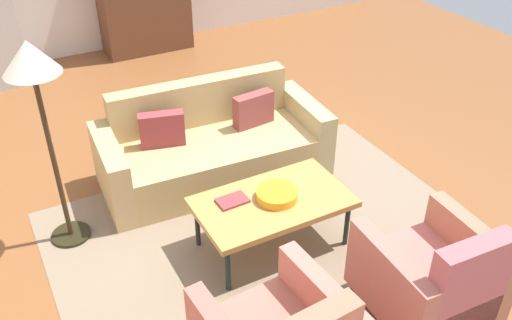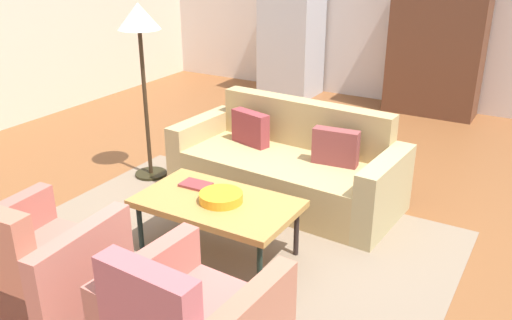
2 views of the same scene
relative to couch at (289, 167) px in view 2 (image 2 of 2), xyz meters
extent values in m
plane|color=brown|center=(0.30, -0.43, -0.29)|extent=(10.42, 10.42, 0.00)
cube|color=silver|center=(0.30, 3.63, 1.11)|extent=(8.69, 0.12, 2.80)
cube|color=#85715B|center=(-0.01, -1.14, -0.28)|extent=(3.40, 2.60, 0.01)
cube|color=tan|center=(-0.01, -0.09, -0.08)|extent=(1.79, 1.01, 0.42)
cube|color=tan|center=(0.02, 0.27, 0.14)|extent=(1.75, 0.29, 0.86)
cube|color=tan|center=(0.95, -0.15, 0.02)|extent=(0.24, 0.91, 0.62)
cube|color=tan|center=(-0.96, -0.03, 0.02)|extent=(0.24, 0.91, 0.62)
cube|color=brown|center=(0.45, -0.01, 0.29)|extent=(0.41, 0.16, 0.32)
cube|color=brown|center=(-0.45, 0.04, 0.29)|extent=(0.42, 0.22, 0.32)
cylinder|color=#242627|center=(-0.54, -0.91, -0.08)|extent=(0.04, 0.04, 0.41)
cylinder|color=black|center=(0.52, -0.91, -0.08)|extent=(0.04, 0.04, 0.41)
cylinder|color=black|center=(-0.54, -1.47, -0.08)|extent=(0.04, 0.04, 0.41)
cylinder|color=black|center=(0.52, -1.47, -0.08)|extent=(0.04, 0.04, 0.41)
cube|color=#B48542|center=(-0.01, -1.19, 0.14)|extent=(1.20, 0.70, 0.05)
cylinder|color=#322C16|center=(-0.97, -1.97, -0.24)|extent=(0.05, 0.05, 0.10)
cylinder|color=#301E16|center=(-0.29, -1.92, -0.24)|extent=(0.05, 0.05, 0.10)
cube|color=#B86D5C|center=(-0.61, -2.29, -0.04)|extent=(0.61, 0.84, 0.30)
cube|color=#BC6557|center=(-0.94, -2.31, 0.09)|extent=(0.17, 0.81, 0.56)
cube|color=#C57362|center=(-0.27, -2.26, 0.09)|extent=(0.17, 0.81, 0.56)
cylinder|color=#351B1E|center=(0.27, -1.93, -0.24)|extent=(0.05, 0.05, 0.10)
cube|color=#BE6D5D|center=(0.26, -2.27, 0.09)|extent=(0.16, 0.81, 0.56)
cylinder|color=orange|center=(0.03, -1.19, 0.20)|extent=(0.33, 0.33, 0.07)
cube|color=brown|center=(-0.29, -1.06, 0.18)|extent=(0.24, 0.17, 0.02)
cube|color=brown|center=(0.50, 3.28, 0.61)|extent=(1.20, 0.50, 1.80)
cube|color=#4A2D1B|center=(0.20, 3.54, 0.61)|extent=(0.56, 0.01, 1.51)
cube|color=#4C2514|center=(0.80, 3.54, 0.61)|extent=(0.56, 0.01, 1.51)
cube|color=#B7BABF|center=(-1.61, 3.18, 0.64)|extent=(0.80, 0.70, 1.85)
cylinder|color=#99999E|center=(-1.56, 3.55, 0.73)|extent=(0.02, 0.02, 0.70)
cylinder|color=black|center=(-1.43, -0.31, -0.27)|extent=(0.32, 0.32, 0.03)
cylinder|color=#352617|center=(-1.43, -0.31, 0.47)|extent=(0.04, 0.04, 1.45)
cone|color=silver|center=(-1.43, -0.31, 1.31)|extent=(0.40, 0.40, 0.24)
camera|label=1|loc=(-1.76, -4.18, 2.82)|focal=39.41mm
camera|label=2|loc=(2.08, -4.18, 2.01)|focal=38.26mm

